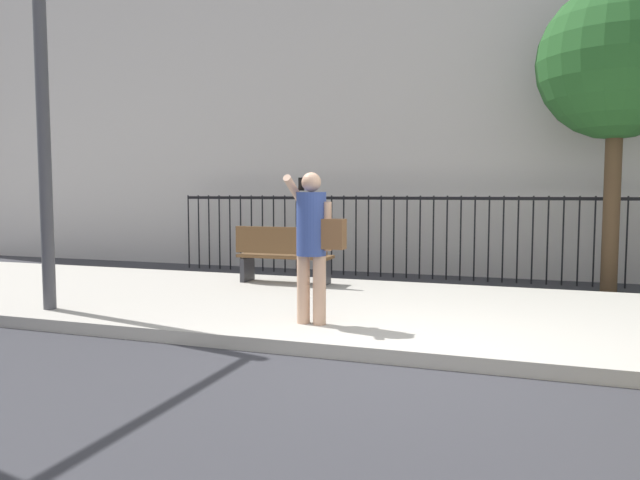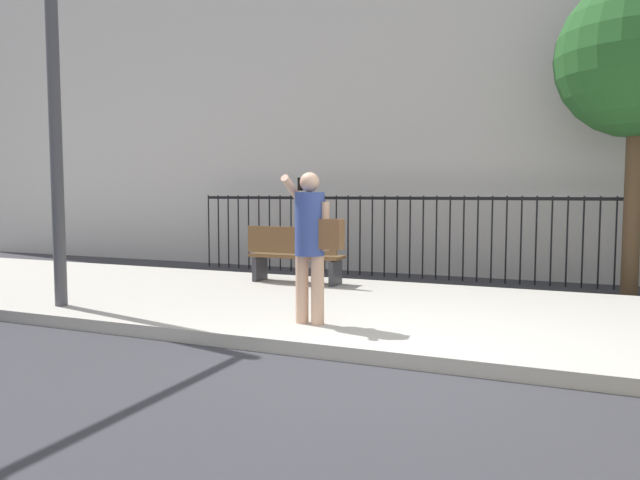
{
  "view_description": "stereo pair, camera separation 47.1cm",
  "coord_description": "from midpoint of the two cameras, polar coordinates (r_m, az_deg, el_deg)",
  "views": [
    {
      "loc": [
        1.07,
        -5.54,
        1.66
      ],
      "look_at": [
        -1.26,
        1.13,
        1.1
      ],
      "focal_mm": 33.55,
      "sensor_mm": 36.0,
      "label": 1
    },
    {
      "loc": [
        1.51,
        -5.37,
        1.66
      ],
      "look_at": [
        -1.26,
        1.13,
        1.1
      ],
      "focal_mm": 33.55,
      "sensor_mm": 36.0,
      "label": 2
    }
  ],
  "objects": [
    {
      "name": "ground_plane",
      "position": [
        5.84,
        9.57,
        -12.0
      ],
      "size": [
        60.0,
        60.0,
        0.0
      ],
      "primitive_type": "plane",
      "color": "#333338"
    },
    {
      "name": "sidewalk",
      "position": [
        7.92,
        13.34,
        -7.1
      ],
      "size": [
        28.0,
        4.4,
        0.15
      ],
      "primitive_type": "cube",
      "color": "#B2ADA3",
      "rests_on": "ground"
    },
    {
      "name": "iron_fence",
      "position": [
        11.44,
        16.59,
        1.16
      ],
      "size": [
        12.03,
        0.04,
        1.6
      ],
      "color": "black",
      "rests_on": "ground"
    },
    {
      "name": "pedestrian_on_phone",
      "position": [
        6.79,
        1.19,
        0.36
      ],
      "size": [
        0.66,
        0.51,
        1.74
      ],
      "color": "tan",
      "rests_on": "sidewalk"
    },
    {
      "name": "street_bench",
      "position": [
        9.9,
        -1.09,
        -1.29
      ],
      "size": [
        1.6,
        0.45,
        0.95
      ],
      "color": "brown",
      "rests_on": "sidewalk"
    },
    {
      "name": "street_tree_near",
      "position": [
        11.05,
        29.25,
        14.89
      ],
      "size": [
        2.52,
        2.52,
        5.04
      ],
      "color": "#4C3823",
      "rests_on": "ground"
    }
  ]
}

